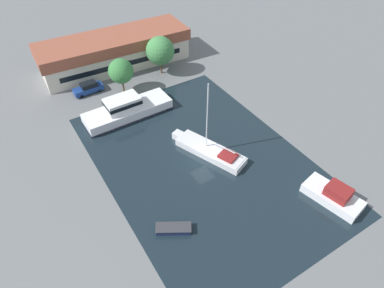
{
  "coord_description": "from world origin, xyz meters",
  "views": [
    {
      "loc": [
        -17.44,
        -25.29,
        30.82
      ],
      "look_at": [
        0.0,
        2.62,
        1.0
      ],
      "focal_mm": 32.0,
      "sensor_mm": 36.0,
      "label": 1
    }
  ],
  "objects_px": {
    "quay_tree_by_water": "(160,51)",
    "motor_cruiser": "(127,109)",
    "warehouse_building": "(115,51)",
    "sailboat_moored": "(210,150)",
    "cabin_boat": "(334,195)",
    "quay_tree_near_building": "(121,71)",
    "small_dinghy": "(173,229)",
    "parked_car": "(88,88)"
  },
  "relations": [
    {
      "from": "warehouse_building",
      "to": "sailboat_moored",
      "type": "relative_size",
      "value": 2.47
    },
    {
      "from": "quay_tree_by_water",
      "to": "sailboat_moored",
      "type": "bearing_deg",
      "value": -101.59
    },
    {
      "from": "quay_tree_near_building",
      "to": "quay_tree_by_water",
      "type": "height_order",
      "value": "quay_tree_by_water"
    },
    {
      "from": "quay_tree_by_water",
      "to": "cabin_boat",
      "type": "relative_size",
      "value": 0.94
    },
    {
      "from": "quay_tree_by_water",
      "to": "small_dinghy",
      "type": "distance_m",
      "value": 32.43
    },
    {
      "from": "sailboat_moored",
      "to": "small_dinghy",
      "type": "bearing_deg",
      "value": -163.32
    },
    {
      "from": "small_dinghy",
      "to": "cabin_boat",
      "type": "distance_m",
      "value": 18.27
    },
    {
      "from": "quay_tree_near_building",
      "to": "small_dinghy",
      "type": "distance_m",
      "value": 27.84
    },
    {
      "from": "parked_car",
      "to": "quay_tree_by_water",
      "type": "bearing_deg",
      "value": -95.42
    },
    {
      "from": "warehouse_building",
      "to": "sailboat_moored",
      "type": "bearing_deg",
      "value": -85.15
    },
    {
      "from": "warehouse_building",
      "to": "cabin_boat",
      "type": "height_order",
      "value": "warehouse_building"
    },
    {
      "from": "cabin_boat",
      "to": "motor_cruiser",
      "type": "bearing_deg",
      "value": 104.34
    },
    {
      "from": "warehouse_building",
      "to": "parked_car",
      "type": "xyz_separation_m",
      "value": [
        -7.31,
        -6.04,
        -1.87
      ]
    },
    {
      "from": "motor_cruiser",
      "to": "sailboat_moored",
      "type": "bearing_deg",
      "value": -157.32
    },
    {
      "from": "warehouse_building",
      "to": "sailboat_moored",
      "type": "xyz_separation_m",
      "value": [
        1.12,
        -28.02,
        -2.16
      ]
    },
    {
      "from": "cabin_boat",
      "to": "quay_tree_by_water",
      "type": "bearing_deg",
      "value": 83.27
    },
    {
      "from": "parked_car",
      "to": "cabin_boat",
      "type": "xyz_separation_m",
      "value": [
        15.9,
        -35.72,
        -0.04
      ]
    },
    {
      "from": "small_dinghy",
      "to": "sailboat_moored",
      "type": "bearing_deg",
      "value": 159.08
    },
    {
      "from": "parked_car",
      "to": "sailboat_moored",
      "type": "bearing_deg",
      "value": -161.19
    },
    {
      "from": "motor_cruiser",
      "to": "quay_tree_near_building",
      "type": "bearing_deg",
      "value": -20.08
    },
    {
      "from": "sailboat_moored",
      "to": "motor_cruiser",
      "type": "bearing_deg",
      "value": 92.03
    },
    {
      "from": "warehouse_building",
      "to": "sailboat_moored",
      "type": "distance_m",
      "value": 28.13
    },
    {
      "from": "quay_tree_near_building",
      "to": "quay_tree_by_water",
      "type": "distance_m",
      "value": 8.2
    },
    {
      "from": "sailboat_moored",
      "to": "warehouse_building",
      "type": "bearing_deg",
      "value": 70.77
    },
    {
      "from": "parked_car",
      "to": "quay_tree_near_building",
      "type": "bearing_deg",
      "value": -121.58
    },
    {
      "from": "quay_tree_near_building",
      "to": "cabin_boat",
      "type": "distance_m",
      "value": 34.91
    },
    {
      "from": "sailboat_moored",
      "to": "small_dinghy",
      "type": "relative_size",
      "value": 2.73
    },
    {
      "from": "sailboat_moored",
      "to": "quay_tree_near_building",
      "type": "bearing_deg",
      "value": 79.02
    },
    {
      "from": "quay_tree_by_water",
      "to": "motor_cruiser",
      "type": "xyz_separation_m",
      "value": [
        -10.08,
        -8.14,
        -3.02
      ]
    },
    {
      "from": "sailboat_moored",
      "to": "cabin_boat",
      "type": "xyz_separation_m",
      "value": [
        7.47,
        -13.73,
        0.26
      ]
    },
    {
      "from": "quay_tree_by_water",
      "to": "sailboat_moored",
      "type": "height_order",
      "value": "sailboat_moored"
    },
    {
      "from": "warehouse_building",
      "to": "quay_tree_near_building",
      "type": "bearing_deg",
      "value": -103.11
    },
    {
      "from": "sailboat_moored",
      "to": "cabin_boat",
      "type": "distance_m",
      "value": 15.64
    },
    {
      "from": "warehouse_building",
      "to": "parked_car",
      "type": "height_order",
      "value": "warehouse_building"
    },
    {
      "from": "sailboat_moored",
      "to": "cabin_boat",
      "type": "relative_size",
      "value": 1.53
    },
    {
      "from": "quay_tree_by_water",
      "to": "small_dinghy",
      "type": "bearing_deg",
      "value": -116.0
    },
    {
      "from": "parked_car",
      "to": "small_dinghy",
      "type": "bearing_deg",
      "value": 175.26
    },
    {
      "from": "motor_cruiser",
      "to": "cabin_boat",
      "type": "relative_size",
      "value": 1.87
    },
    {
      "from": "warehouse_building",
      "to": "small_dinghy",
      "type": "bearing_deg",
      "value": -101.04
    },
    {
      "from": "quay_tree_by_water",
      "to": "small_dinghy",
      "type": "height_order",
      "value": "quay_tree_by_water"
    },
    {
      "from": "motor_cruiser",
      "to": "quay_tree_by_water",
      "type": "bearing_deg",
      "value": -51.94
    },
    {
      "from": "motor_cruiser",
      "to": "parked_car",
      "type": "bearing_deg",
      "value": 16.14
    }
  ]
}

